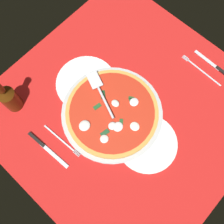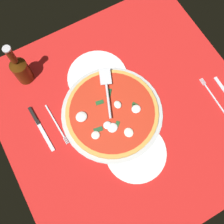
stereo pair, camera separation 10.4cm
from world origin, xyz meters
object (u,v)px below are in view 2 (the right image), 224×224
(dinner_plate_left, at_px, (136,153))
(beer_bottle, at_px, (20,69))
(place_setting_near, at_px, (223,99))
(dinner_plate_right, at_px, (97,77))
(place_setting_far, at_px, (47,125))
(pizza_server, at_px, (107,91))
(pizza, at_px, (112,112))

(dinner_plate_left, bearing_deg, beer_bottle, 25.77)
(beer_bottle, bearing_deg, place_setting_near, -126.02)
(dinner_plate_right, xyz_separation_m, place_setting_far, (-0.09, 0.27, -0.00))
(dinner_plate_left, xyz_separation_m, pizza_server, (0.26, -0.02, 0.04))
(pizza, xyz_separation_m, pizza_server, (0.08, -0.02, 0.02))
(place_setting_near, bearing_deg, pizza_server, 59.77)
(pizza, distance_m, place_setting_far, 0.26)
(dinner_plate_left, relative_size, pizza, 0.64)
(dinner_plate_right, distance_m, pizza, 0.17)
(dinner_plate_right, bearing_deg, beer_bottle, 60.80)
(pizza, bearing_deg, place_setting_near, -111.21)
(place_setting_far, relative_size, beer_bottle, 0.91)
(dinner_plate_right, height_order, beer_bottle, beer_bottle)
(dinner_plate_left, xyz_separation_m, place_setting_near, (0.01, -0.42, -0.00))
(dinner_plate_right, xyz_separation_m, place_setting_near, (-0.34, -0.40, -0.00))
(dinner_plate_right, bearing_deg, dinner_plate_left, 176.47)
(dinner_plate_right, relative_size, pizza_server, 1.20)
(dinner_plate_right, height_order, pizza_server, pizza_server)
(pizza, bearing_deg, dinner_plate_left, -178.70)
(dinner_plate_left, distance_m, dinner_plate_right, 0.35)
(dinner_plate_left, bearing_deg, place_setting_far, 43.28)
(dinner_plate_left, bearing_deg, pizza_server, -4.34)
(dinner_plate_left, xyz_separation_m, place_setting_far, (0.26, 0.25, -0.00))
(place_setting_far, height_order, beer_bottle, beer_bottle)
(pizza, relative_size, place_setting_near, 1.74)
(beer_bottle, bearing_deg, dinner_plate_left, -154.23)
(place_setting_far, bearing_deg, pizza_server, 86.59)
(beer_bottle, bearing_deg, pizza_server, -132.11)
(pizza, distance_m, place_setting_near, 0.46)
(dinner_plate_right, xyz_separation_m, pizza_server, (-0.09, 0.00, 0.04))
(pizza, relative_size, place_setting_far, 1.77)
(pizza_server, bearing_deg, pizza, -174.09)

